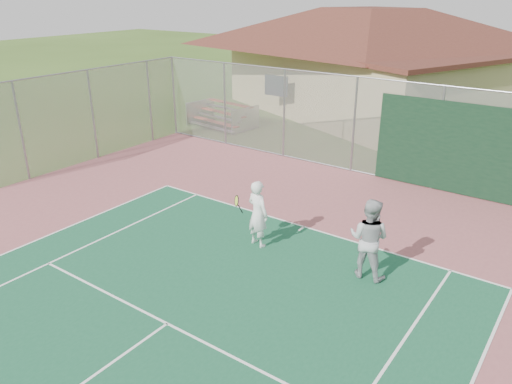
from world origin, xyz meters
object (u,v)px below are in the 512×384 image
(player_grey_back, at_px, (369,239))
(bleachers, at_px, (222,115))
(clubhouse, at_px, (369,51))
(player_white_front, at_px, (258,214))

(player_grey_back, bearing_deg, bleachers, -40.67)
(clubhouse, bearing_deg, bleachers, -99.25)
(clubhouse, relative_size, player_white_front, 9.70)
(clubhouse, height_order, player_grey_back, clubhouse)
(player_white_front, bearing_deg, clubhouse, -64.02)
(bleachers, relative_size, player_grey_back, 1.61)
(bleachers, bearing_deg, clubhouse, 65.92)
(clubhouse, relative_size, player_grey_back, 8.95)
(bleachers, bearing_deg, player_white_front, -38.69)
(player_grey_back, bearing_deg, player_white_front, 1.19)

